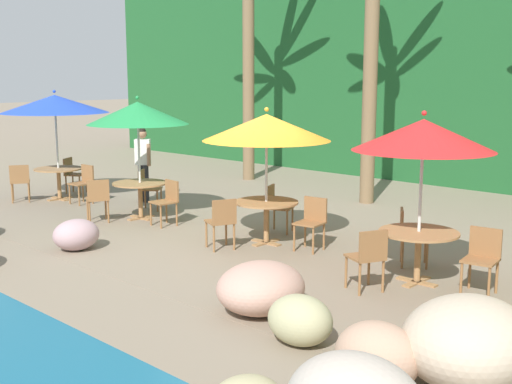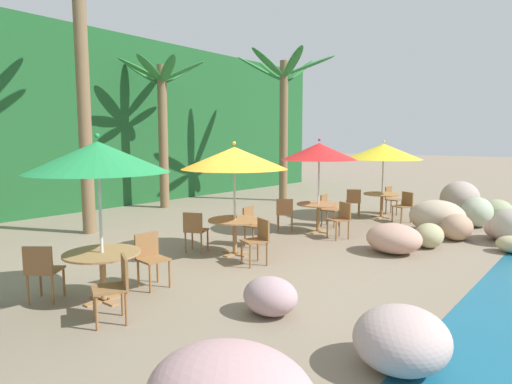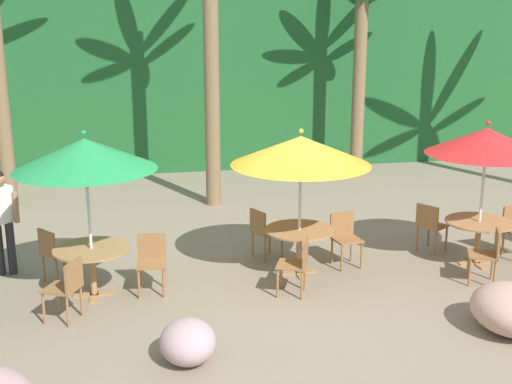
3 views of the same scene
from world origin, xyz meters
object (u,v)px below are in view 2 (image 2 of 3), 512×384
Objects in this scene: dining_table_orange at (235,225)px; chair_yellow_seaward at (391,198)px; dining_table_green at (102,261)px; palm_tree_third at (162,106)px; chair_orange_seaward at (252,223)px; chair_yellow_left at (404,204)px; chair_orange_inland at (195,229)px; umbrella_yellow at (384,152)px; umbrella_orange at (234,158)px; palm_tree_fourth at (284,101)px; chair_orange_left at (258,238)px; chair_red_inland at (285,212)px; chair_yellow_inland at (353,201)px; umbrella_green at (98,157)px; palm_tree_second at (81,49)px; chair_green_left at (116,284)px; chair_red_left at (341,217)px; chair_green_seaward at (150,255)px; umbrella_red at (319,152)px; chair_red_seaward at (327,208)px; chair_green_inland at (42,269)px; dining_table_red at (318,208)px.

chair_yellow_seaward is at bearing -4.42° from dining_table_orange.
palm_tree_third is at bearing 45.46° from dining_table_green.
chair_yellow_seaward is (10.06, -0.26, -0.10)m from dining_table_green.
chair_orange_seaward is 5.16m from chair_yellow_left.
palm_tree_third reaches higher than chair_orange_inland.
chair_yellow_left is at bearing -109.81° from umbrella_yellow.
umbrella_orange is 1.71m from chair_orange_seaward.
umbrella_yellow is 5.03m from palm_tree_fourth.
umbrella_orange is 0.99× the size of umbrella_yellow.
chair_red_inland is at bearing 25.96° from chair_orange_left.
chair_yellow_inland is at bearing 2.51° from dining_table_green.
umbrella_yellow is at bearing 70.19° from chair_yellow_left.
chair_orange_seaward is 0.16× the size of palm_tree_fourth.
palm_tree_second is (2.38, 4.54, 2.43)m from umbrella_green.
chair_red_left is at bearing 0.85° from chair_green_left.
palm_tree_third reaches higher than chair_yellow_seaward.
chair_orange_left is 5.83m from chair_yellow_inland.
umbrella_green is 1.82m from chair_green_left.
chair_green_left is 10.20m from palm_tree_third.
chair_red_left is at bearing -19.81° from umbrella_orange.
chair_red_inland is (4.79, 0.76, 0.00)m from chair_green_seaward.
chair_yellow_seaward is (9.20, -0.26, 0.00)m from chair_green_seaward.
chair_orange_inland is 0.12× the size of palm_tree_second.
umbrella_red is at bearing -51.24° from chair_red_inland.
dining_table_green is at bearing 178.09° from umbrella_yellow.
umbrella_green is at bearing -175.15° from dining_table_orange.
palm_tree_second is at bearing 63.38° from chair_green_left.
umbrella_green is 1.05× the size of umbrella_yellow.
chair_red_left is 3.64m from umbrella_yellow.
chair_yellow_left is at bearing -29.84° from chair_red_inland.
chair_red_seaward and chair_red_left have the same top height.
chair_yellow_left is at bearing -13.54° from umbrella_orange.
chair_orange_seaward is (4.30, 1.29, 0.00)m from chair_green_left.
umbrella_orange is 2.68× the size of chair_red_seaward.
chair_orange_inland is at bearing 30.74° from chair_green_left.
dining_table_green is 1.26× the size of chair_yellow_seaward.
dining_table_green is at bearing -45.92° from chair_green_inland.
dining_table_red is (3.00, -0.17, 0.00)m from dining_table_orange.
umbrella_green reaches higher than chair_green_seaward.
umbrella_green is 2.83× the size of chair_red_left.
umbrella_orange is 0.33× the size of palm_tree_second.
palm_tree_fourth is (7.18, 3.97, 3.22)m from dining_table_orange.
dining_table_orange is (0.00, 0.00, -1.38)m from umbrella_orange.
palm_tree_third is (2.28, 5.90, 2.99)m from chair_orange_seaward.
chair_green_seaward is 1.00× the size of chair_yellow_seaward.
umbrella_green reaches higher than chair_red_seaward.
chair_yellow_left is (5.73, -1.38, -0.10)m from dining_table_orange.
chair_yellow_inland is at bearing -33.36° from palm_tree_second.
umbrella_red reaches higher than chair_orange_seaward.
umbrella_red is 2.75× the size of chair_red_inland.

